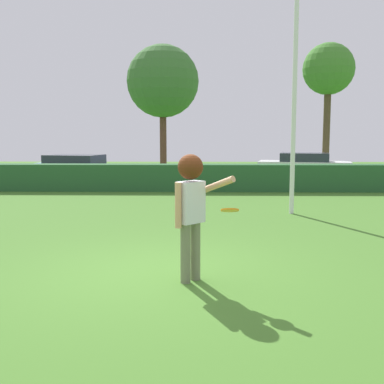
{
  "coord_description": "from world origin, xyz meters",
  "views": [
    {
      "loc": [
        0.6,
        -6.72,
        2.04
      ],
      "look_at": [
        0.45,
        0.63,
        1.15
      ],
      "focal_mm": 43.28,
      "sensor_mm": 36.0,
      "label": 1
    }
  ],
  "objects_px": {
    "frisbee": "(230,210)",
    "lamppost": "(294,90)",
    "parked_car_blue": "(75,168)",
    "person": "(191,200)",
    "parked_car_white": "(304,165)",
    "birch_tree": "(163,82)",
    "oak_tree": "(329,71)"
  },
  "relations": [
    {
      "from": "lamppost",
      "to": "parked_car_white",
      "type": "distance_m",
      "value": 10.37
    },
    {
      "from": "person",
      "to": "frisbee",
      "type": "bearing_deg",
      "value": -35.34
    },
    {
      "from": "person",
      "to": "parked_car_white",
      "type": "height_order",
      "value": "person"
    },
    {
      "from": "parked_car_white",
      "to": "frisbee",
      "type": "bearing_deg",
      "value": -105.64
    },
    {
      "from": "frisbee",
      "to": "birch_tree",
      "type": "bearing_deg",
      "value": 97.27
    },
    {
      "from": "lamppost",
      "to": "birch_tree",
      "type": "relative_size",
      "value": 0.83
    },
    {
      "from": "parked_car_blue",
      "to": "oak_tree",
      "type": "relative_size",
      "value": 0.67
    },
    {
      "from": "person",
      "to": "lamppost",
      "type": "height_order",
      "value": "lamppost"
    },
    {
      "from": "parked_car_blue",
      "to": "parked_car_white",
      "type": "distance_m",
      "value": 10.5
    },
    {
      "from": "parked_car_blue",
      "to": "parked_car_white",
      "type": "relative_size",
      "value": 1.0
    },
    {
      "from": "parked_car_blue",
      "to": "oak_tree",
      "type": "distance_m",
      "value": 13.27
    },
    {
      "from": "birch_tree",
      "to": "frisbee",
      "type": "bearing_deg",
      "value": -82.73
    },
    {
      "from": "lamppost",
      "to": "parked_car_white",
      "type": "xyz_separation_m",
      "value": [
        2.45,
        9.76,
        -2.52
      ]
    },
    {
      "from": "frisbee",
      "to": "parked_car_blue",
      "type": "bearing_deg",
      "value": 113.12
    },
    {
      "from": "person",
      "to": "oak_tree",
      "type": "height_order",
      "value": "oak_tree"
    },
    {
      "from": "parked_car_blue",
      "to": "birch_tree",
      "type": "height_order",
      "value": "birch_tree"
    },
    {
      "from": "parked_car_blue",
      "to": "person",
      "type": "bearing_deg",
      "value": -68.23
    },
    {
      "from": "frisbee",
      "to": "lamppost",
      "type": "distance_m",
      "value": 6.83
    },
    {
      "from": "frisbee",
      "to": "parked_car_white",
      "type": "height_order",
      "value": "parked_car_white"
    },
    {
      "from": "frisbee",
      "to": "lamppost",
      "type": "relative_size",
      "value": 0.04
    },
    {
      "from": "person",
      "to": "parked_car_blue",
      "type": "xyz_separation_m",
      "value": [
        -5.23,
        13.09,
        -0.47
      ]
    },
    {
      "from": "frisbee",
      "to": "birch_tree",
      "type": "xyz_separation_m",
      "value": [
        -2.5,
        19.57,
        3.88
      ]
    },
    {
      "from": "parked_car_blue",
      "to": "birch_tree",
      "type": "relative_size",
      "value": 0.64
    },
    {
      "from": "person",
      "to": "oak_tree",
      "type": "xyz_separation_m",
      "value": [
        6.46,
        17.4,
        4.11
      ]
    },
    {
      "from": "frisbee",
      "to": "oak_tree",
      "type": "bearing_deg",
      "value": 71.51
    },
    {
      "from": "person",
      "to": "parked_car_white",
      "type": "bearing_deg",
      "value": 72.27
    },
    {
      "from": "frisbee",
      "to": "parked_car_white",
      "type": "distance_m",
      "value": 16.55
    },
    {
      "from": "frisbee",
      "to": "parked_car_blue",
      "type": "distance_m",
      "value": 14.64
    },
    {
      "from": "parked_car_white",
      "to": "parked_car_blue",
      "type": "bearing_deg",
      "value": -166.38
    },
    {
      "from": "person",
      "to": "oak_tree",
      "type": "distance_m",
      "value": 19.01
    },
    {
      "from": "lamppost",
      "to": "parked_car_blue",
      "type": "relative_size",
      "value": 1.29
    },
    {
      "from": "person",
      "to": "birch_tree",
      "type": "relative_size",
      "value": 0.26
    }
  ]
}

